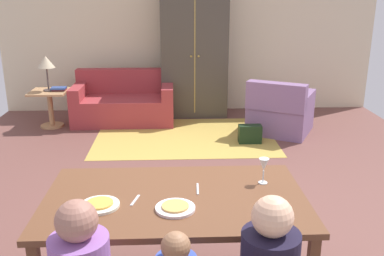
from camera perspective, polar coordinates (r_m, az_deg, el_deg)
ground_plane at (r=4.85m, az=1.00°, el=-7.54°), size 6.49×6.40×0.02m
back_wall at (r=7.66m, az=-0.44°, el=12.43°), size 6.49×0.10×2.70m
dining_table at (r=2.92m, az=-2.24°, el=-10.25°), size 1.73×1.00×0.76m
plate_near_man at (r=2.82m, az=-12.12°, el=-9.97°), size 0.25×0.25×0.02m
pizza_near_man at (r=2.81m, az=-12.14°, el=-9.70°), size 0.17×0.17×0.01m
plate_near_child at (r=2.72m, az=-2.23°, el=-10.57°), size 0.25×0.25×0.02m
pizza_near_child at (r=2.72m, az=-2.24°, el=-10.30°), size 0.17×0.17×0.01m
wine_glass at (r=3.06m, az=9.49°, el=-4.95°), size 0.07×0.07×0.19m
fork at (r=2.85m, az=-7.54°, el=-9.47°), size 0.05×0.15×0.01m
knife at (r=2.98m, az=0.76°, el=-8.07°), size 0.02×0.17×0.01m
area_rug at (r=6.35m, az=-0.97°, el=-1.14°), size 2.60×1.80×0.01m
couch at (r=7.13m, az=-8.96°, el=3.28°), size 1.60×0.86×0.82m
armchair at (r=6.60m, az=11.57°, el=2.08°), size 1.15×1.16×0.82m
armoire at (r=7.31m, az=0.26°, el=9.81°), size 1.10×0.59×2.10m
side_table at (r=7.09m, az=-18.28°, el=3.11°), size 0.56×0.56×0.58m
table_lamp at (r=6.97m, az=-18.78°, el=8.13°), size 0.26×0.26×0.54m
book_lower at (r=7.03m, az=-17.23°, el=4.91°), size 0.22×0.16×0.03m
book_upper at (r=6.99m, az=-17.26°, el=5.07°), size 0.22×0.16×0.03m
handbag at (r=6.12m, az=7.68°, el=-0.80°), size 0.32×0.16×0.26m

